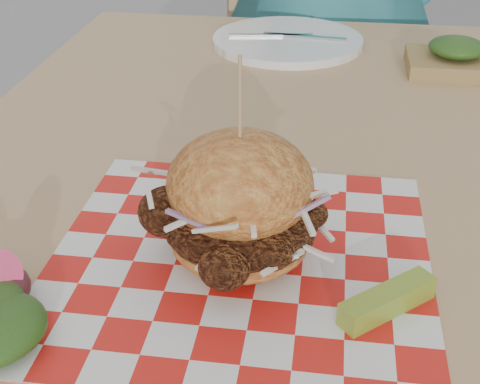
# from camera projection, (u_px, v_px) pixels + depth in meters

# --- Properties ---
(patio_table) EXTENTS (0.80, 1.20, 0.75)m
(patio_table) POSITION_uv_depth(u_px,v_px,m) (258.00, 208.00, 0.87)
(patio_table) COLOR tan
(patio_table) RESTS_ON ground
(patio_chair) EXTENTS (0.53, 0.53, 0.95)m
(patio_chair) POSITION_uv_depth(u_px,v_px,m) (290.00, 54.00, 1.76)
(patio_chair) COLOR tan
(patio_chair) RESTS_ON ground
(paper_liner) EXTENTS (0.36, 0.36, 0.00)m
(paper_liner) POSITION_uv_depth(u_px,v_px,m) (240.00, 258.00, 0.64)
(paper_liner) COLOR red
(paper_liner) RESTS_ON patio_table
(sandwich) EXTENTS (0.18, 0.18, 0.20)m
(sandwich) POSITION_uv_depth(u_px,v_px,m) (240.00, 208.00, 0.61)
(sandwich) COLOR #C88238
(sandwich) RESTS_ON paper_liner
(pickle_spear) EXTENTS (0.09, 0.08, 0.02)m
(pickle_spear) POSITION_uv_depth(u_px,v_px,m) (388.00, 301.00, 0.57)
(pickle_spear) COLOR olive
(pickle_spear) RESTS_ON paper_liner
(place_setting) EXTENTS (0.27, 0.27, 0.02)m
(place_setting) POSITION_uv_depth(u_px,v_px,m) (288.00, 41.00, 1.20)
(place_setting) COLOR white
(place_setting) RESTS_ON patio_table
(kraft_tray) EXTENTS (0.15, 0.12, 0.06)m
(kraft_tray) POSITION_uv_depth(u_px,v_px,m) (455.00, 58.00, 1.08)
(kraft_tray) COLOR olive
(kraft_tray) RESTS_ON patio_table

